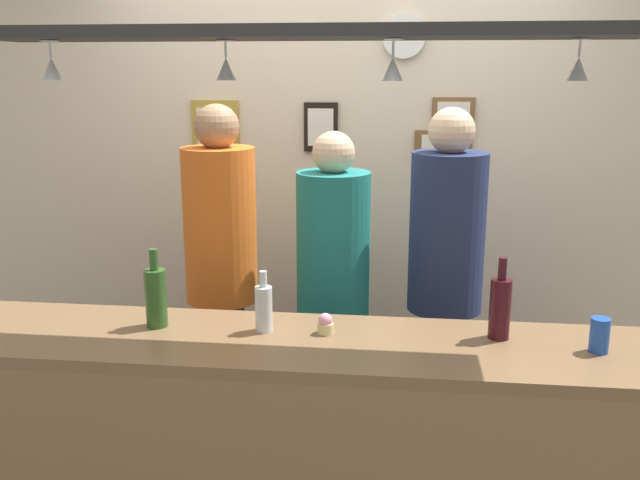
{
  "coord_description": "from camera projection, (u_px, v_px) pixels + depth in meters",
  "views": [
    {
      "loc": [
        0.33,
        -2.66,
        1.91
      ],
      "look_at": [
        0.0,
        0.1,
        1.23
      ],
      "focal_mm": 38.96,
      "sensor_mm": 36.0,
      "label": 1
    }
  ],
  "objects": [
    {
      "name": "wall_clock",
      "position": [
        404.0,
        36.0,
        3.53
      ],
      "size": [
        0.22,
        0.03,
        0.22
      ],
      "primitive_type": "cylinder",
      "rotation": [
        1.57,
        0.0,
        0.0
      ],
      "color": "white",
      "rests_on": "back_wall"
    },
    {
      "name": "cupcake",
      "position": [
        325.0,
        324.0,
        2.53
      ],
      "size": [
        0.06,
        0.06,
        0.08
      ],
      "color": "beige",
      "rests_on": "bar_counter"
    },
    {
      "name": "hanging_wineglass_center",
      "position": [
        578.0,
        67.0,
        2.25
      ],
      "size": [
        0.07,
        0.07,
        0.13
      ],
      "color": "silver",
      "rests_on": "overhead_glass_rack"
    },
    {
      "name": "hanging_wineglass_left",
      "position": [
        226.0,
        68.0,
        2.37
      ],
      "size": [
        0.07,
        0.07,
        0.13
      ],
      "color": "silver",
      "rests_on": "overhead_glass_rack"
    },
    {
      "name": "hanging_wineglass_far_left",
      "position": [
        52.0,
        68.0,
        2.37
      ],
      "size": [
        0.07,
        0.07,
        0.13
      ],
      "color": "silver",
      "rests_on": "overhead_glass_rack"
    },
    {
      "name": "back_wall",
      "position": [
        341.0,
        184.0,
        3.8
      ],
      "size": [
        4.4,
        0.06,
        2.6
      ],
      "primitive_type": "cube",
      "color": "beige",
      "rests_on": "ground_plane"
    },
    {
      "name": "person_right_navy_shirt",
      "position": [
        446.0,
        261.0,
        3.16
      ],
      "size": [
        0.34,
        0.34,
        1.75
      ],
      "color": "#2D334C",
      "rests_on": "ground_plane"
    },
    {
      "name": "picture_frame_lower_pair",
      "position": [
        443.0,
        148.0,
        3.65
      ],
      "size": [
        0.3,
        0.02,
        0.18
      ],
      "color": "brown",
      "rests_on": "back_wall"
    },
    {
      "name": "bottle_wine_dark_red",
      "position": [
        500.0,
        307.0,
        2.47
      ],
      "size": [
        0.08,
        0.08,
        0.3
      ],
      "color": "#380F19",
      "rests_on": "bar_counter"
    },
    {
      "name": "picture_frame_upper_small",
      "position": [
        453.0,
        115.0,
        3.6
      ],
      "size": [
        0.22,
        0.02,
        0.18
      ],
      "color": "brown",
      "rests_on": "back_wall"
    },
    {
      "name": "bottle_champagne_green",
      "position": [
        156.0,
        296.0,
        2.59
      ],
      "size": [
        0.08,
        0.08,
        0.3
      ],
      "color": "#2D5623",
      "rests_on": "bar_counter"
    },
    {
      "name": "drink_can",
      "position": [
        600.0,
        335.0,
        2.36
      ],
      "size": [
        0.07,
        0.07,
        0.12
      ],
      "primitive_type": "cylinder",
      "color": "#1E4CB2",
      "rests_on": "bar_counter"
    },
    {
      "name": "person_left_orange_shirt",
      "position": [
        221.0,
        253.0,
        3.28
      ],
      "size": [
        0.34,
        0.34,
        1.76
      ],
      "color": "#2D334C",
      "rests_on": "ground_plane"
    },
    {
      "name": "picture_frame_crest",
      "position": [
        321.0,
        127.0,
        3.7
      ],
      "size": [
        0.18,
        0.02,
        0.26
      ],
      "color": "black",
      "rests_on": "back_wall"
    },
    {
      "name": "bottle_soda_clear",
      "position": [
        264.0,
        307.0,
        2.55
      ],
      "size": [
        0.06,
        0.06,
        0.23
      ],
      "color": "silver",
      "rests_on": "bar_counter"
    },
    {
      "name": "overhead_glass_rack",
      "position": [
        306.0,
        33.0,
        2.28
      ],
      "size": [
        2.2,
        0.36,
        0.04
      ],
      "primitive_type": "cube",
      "color": "black"
    },
    {
      "name": "bar_counter",
      "position": [
        300.0,
        439.0,
        2.41
      ],
      "size": [
        2.7,
        0.55,
        0.97
      ],
      "color": "brown",
      "rests_on": "ground_plane"
    },
    {
      "name": "picture_frame_caricature",
      "position": [
        216.0,
        132.0,
        3.77
      ],
      "size": [
        0.26,
        0.02,
        0.34
      ],
      "color": "#B29338",
      "rests_on": "back_wall"
    },
    {
      "name": "hanging_wineglass_center_left",
      "position": [
        393.0,
        67.0,
        2.23
      ],
      "size": [
        0.07,
        0.07,
        0.13
      ],
      "color": "silver",
      "rests_on": "overhead_glass_rack"
    },
    {
      "name": "person_middle_teal_shirt",
      "position": [
        333.0,
        272.0,
        3.23
      ],
      "size": [
        0.34,
        0.34,
        1.65
      ],
      "color": "#2D334C",
      "rests_on": "ground_plane"
    }
  ]
}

